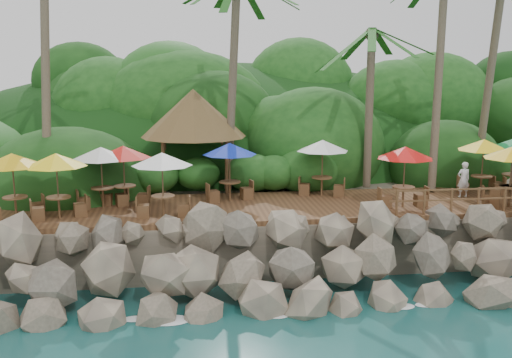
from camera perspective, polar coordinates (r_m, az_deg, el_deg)
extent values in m
plane|color=#19514F|center=(18.94, 2.49, -13.65)|extent=(140.00, 140.00, 0.00)
cube|color=gray|center=(33.78, -2.26, -0.71)|extent=(32.00, 25.20, 2.10)
ellipsoid|color=#143811|center=(41.31, -3.24, -0.05)|extent=(44.80, 28.00, 15.40)
cube|color=brown|center=(23.83, 0.00, -2.83)|extent=(26.00, 5.00, 0.20)
ellipsoid|color=white|center=(19.17, -16.17, -13.69)|extent=(1.20, 0.80, 0.06)
ellipsoid|color=white|center=(18.94, -6.91, -13.62)|extent=(1.20, 0.80, 0.06)
ellipsoid|color=white|center=(19.19, 2.33, -13.20)|extent=(1.20, 0.80, 0.06)
ellipsoid|color=white|center=(19.90, 11.08, -12.50)|extent=(1.20, 0.80, 0.06)
ellipsoid|color=white|center=(21.01, 19.02, -11.62)|extent=(1.20, 0.80, 0.06)
cylinder|color=brown|center=(26.49, -19.99, 10.60)|extent=(0.54, 2.34, 11.32)
cylinder|color=brown|center=(26.29, -2.33, 9.04)|extent=(0.94, 0.98, 9.41)
cylinder|color=brown|center=(27.31, 11.06, 6.60)|extent=(0.53, 0.66, 7.21)
ellipsoid|color=#23601E|center=(27.29, 11.35, 14.16)|extent=(6.00, 6.00, 2.40)
cylinder|color=brown|center=(27.72, 17.51, 9.50)|extent=(1.20, 1.92, 10.16)
cylinder|color=brown|center=(29.40, 21.98, 9.17)|extent=(0.41, 1.59, 10.10)
cylinder|color=brown|center=(25.86, -9.08, 1.07)|extent=(0.16, 0.16, 2.40)
cylinder|color=brown|center=(25.93, -2.89, 1.22)|extent=(0.16, 0.16, 2.40)
cylinder|color=brown|center=(28.62, -8.96, 2.02)|extent=(0.16, 0.16, 2.40)
cylinder|color=brown|center=(28.69, -3.36, 2.16)|extent=(0.16, 0.16, 2.40)
cone|color=brown|center=(26.96, -6.17, 6.47)|extent=(4.86, 4.86, 2.20)
cylinder|color=brown|center=(22.90, -18.78, -2.71)|extent=(0.09, 0.09, 0.80)
cylinder|color=brown|center=(22.81, -18.84, -1.70)|extent=(0.91, 0.91, 0.05)
cylinder|color=brown|center=(22.74, -18.90, -0.77)|extent=(0.05, 0.05, 2.39)
cone|color=yellow|center=(22.56, -19.06, 1.79)|extent=(2.28, 2.28, 0.49)
cube|color=brown|center=(22.89, -20.65, -3.23)|extent=(0.57, 0.57, 0.50)
cube|color=brown|center=(23.02, -16.88, -2.92)|extent=(0.57, 0.57, 0.50)
cylinder|color=brown|center=(24.13, -14.80, -1.81)|extent=(0.09, 0.09, 0.80)
cylinder|color=brown|center=(24.04, -14.85, -0.85)|extent=(0.91, 0.91, 0.05)
cylinder|color=brown|center=(23.97, -14.89, 0.04)|extent=(0.05, 0.05, 2.39)
cone|color=silver|center=(23.80, -15.01, 2.47)|extent=(2.28, 2.28, 0.49)
cube|color=brown|center=(24.05, -16.56, -2.32)|extent=(0.57, 0.57, 0.50)
cube|color=brown|center=(24.30, -13.02, -2.00)|extent=(0.57, 0.57, 0.50)
cylinder|color=brown|center=(25.79, 23.68, -1.57)|extent=(0.09, 0.09, 0.80)
cylinder|color=brown|center=(25.71, 23.75, -0.67)|extent=(0.91, 0.91, 0.05)
cylinder|color=brown|center=(25.64, 23.82, 0.16)|extent=(0.05, 0.05, 2.39)
cube|color=brown|center=(25.20, 22.69, -2.12)|extent=(0.60, 0.60, 0.50)
cylinder|color=brown|center=(25.63, 23.60, -1.63)|extent=(0.09, 0.09, 0.80)
cylinder|color=brown|center=(25.55, 23.67, -0.73)|extent=(0.91, 0.91, 0.05)
cylinder|color=brown|center=(25.48, 23.73, 0.10)|extent=(0.05, 0.05, 2.39)
cube|color=brown|center=(25.54, 21.89, -1.90)|extent=(0.59, 0.59, 0.50)
cylinder|color=brown|center=(24.30, -12.75, -1.62)|extent=(0.09, 0.09, 0.80)
cylinder|color=brown|center=(24.22, -12.79, -0.67)|extent=(0.91, 0.91, 0.05)
cylinder|color=brown|center=(24.15, -12.83, 0.21)|extent=(0.05, 0.05, 2.39)
cone|color=#BA130B|center=(23.98, -12.93, 2.63)|extent=(2.28, 2.28, 0.49)
cube|color=brown|center=(24.54, -14.45, -1.94)|extent=(0.53, 0.53, 0.50)
cube|color=brown|center=(24.15, -10.99, -2.00)|extent=(0.53, 0.53, 0.50)
cylinder|color=brown|center=(25.69, 6.48, -0.74)|extent=(0.09, 0.09, 0.80)
cylinder|color=brown|center=(25.61, 6.50, 0.16)|extent=(0.91, 0.91, 0.05)
cylinder|color=brown|center=(25.54, 6.51, 0.99)|extent=(0.05, 0.05, 2.39)
cone|color=white|center=(25.38, 6.56, 3.29)|extent=(2.28, 2.28, 0.49)
cube|color=brown|center=(25.79, 4.79, -1.01)|extent=(0.58, 0.58, 0.50)
cube|color=brown|center=(25.67, 8.16, -1.14)|extent=(0.58, 0.58, 0.50)
cylinder|color=brown|center=(28.63, 23.83, -0.41)|extent=(0.09, 0.09, 0.80)
cylinder|color=brown|center=(28.56, 23.89, 0.40)|extent=(0.91, 0.91, 0.05)
cube|color=brown|center=(28.23, 22.54, -0.78)|extent=(0.49, 0.49, 0.50)
cylinder|color=brown|center=(24.22, 14.25, -1.73)|extent=(0.09, 0.09, 0.80)
cylinder|color=brown|center=(24.14, 14.29, -0.78)|extent=(0.91, 0.91, 0.05)
cylinder|color=brown|center=(24.07, 14.34, 0.11)|extent=(0.05, 0.05, 2.39)
cone|color=red|center=(23.90, 14.45, 2.53)|extent=(2.28, 2.28, 0.49)
cube|color=brown|center=(23.99, 12.54, -2.15)|extent=(0.46, 0.46, 0.50)
cube|color=brown|center=(24.55, 15.88, -2.01)|extent=(0.46, 0.46, 0.50)
cylinder|color=brown|center=(22.14, -9.08, -2.71)|extent=(0.09, 0.09, 0.80)
cylinder|color=brown|center=(22.05, -9.12, -1.67)|extent=(0.91, 0.91, 0.05)
cylinder|color=brown|center=(21.97, -9.15, -0.71)|extent=(0.05, 0.05, 2.39)
cone|color=white|center=(21.79, -9.23, 1.95)|extent=(2.28, 2.28, 0.49)
cube|color=brown|center=(22.22, -11.03, -3.13)|extent=(0.46, 0.46, 0.50)
cube|color=brown|center=(22.16, -7.11, -3.05)|extent=(0.46, 0.46, 0.50)
cylinder|color=brown|center=(24.56, -2.58, -1.23)|extent=(0.09, 0.09, 0.80)
cylinder|color=brown|center=(24.48, -2.58, -0.28)|extent=(0.91, 0.91, 0.05)
cylinder|color=brown|center=(24.41, -2.59, 0.59)|extent=(0.05, 0.05, 2.39)
cone|color=#0D26B1|center=(24.25, -2.61, 2.99)|extent=(2.28, 2.28, 0.49)
cube|color=brown|center=(24.35, -4.25, -1.72)|extent=(0.56, 0.56, 0.50)
cube|color=brown|center=(24.87, -0.93, -1.42)|extent=(0.56, 0.56, 0.50)
cylinder|color=brown|center=(23.48, -22.53, -2.64)|extent=(0.09, 0.09, 0.80)
cylinder|color=brown|center=(23.39, -22.60, -1.66)|extent=(0.91, 0.91, 0.05)
cylinder|color=brown|center=(23.31, -22.67, -0.75)|extent=(0.05, 0.05, 2.39)
cone|color=yellow|center=(23.14, -22.86, 1.75)|extent=(2.28, 2.28, 0.49)
cube|color=brown|center=(23.63, -20.69, -2.81)|extent=(0.60, 0.60, 0.50)
cylinder|color=brown|center=(27.66, 21.23, -0.59)|extent=(0.09, 0.09, 0.80)
cylinder|color=brown|center=(27.59, 21.29, 0.25)|extent=(0.91, 0.91, 0.05)
cylinder|color=brown|center=(27.52, 21.34, 1.03)|extent=(0.05, 0.05, 2.39)
cone|color=yellow|center=(27.38, 21.49, 3.15)|extent=(2.28, 2.28, 0.49)
cube|color=brown|center=(27.52, 19.67, -0.86)|extent=(0.56, 0.56, 0.50)
cube|color=brown|center=(27.88, 22.73, -0.93)|extent=(0.56, 0.56, 0.50)
cylinder|color=brown|center=(22.73, 13.67, -2.28)|extent=(0.10, 0.10, 1.00)
cylinder|color=brown|center=(23.15, 16.21, -2.17)|extent=(0.10, 0.10, 1.00)
cylinder|color=brown|center=(23.61, 18.66, -2.06)|extent=(0.10, 0.10, 1.00)
cylinder|color=brown|center=(24.12, 21.00, -1.95)|extent=(0.10, 0.10, 1.00)
cylinder|color=brown|center=(24.66, 23.25, -1.84)|extent=(0.10, 0.10, 1.00)
cube|color=brown|center=(24.29, 22.22, -0.86)|extent=(8.30, 0.06, 0.06)
cube|color=brown|center=(24.37, 22.15, -1.78)|extent=(8.30, 0.06, 0.06)
imported|color=white|center=(26.69, 19.72, -0.05)|extent=(0.59, 0.40, 1.56)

